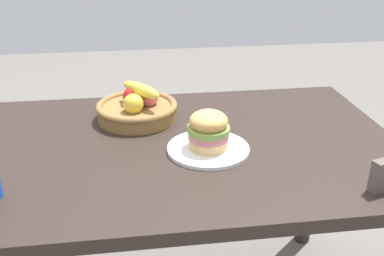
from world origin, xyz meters
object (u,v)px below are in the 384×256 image
(sandwich, at_px, (208,130))
(fruit_basket, at_px, (137,107))
(napkin_holder, at_px, (382,176))
(plate, at_px, (208,149))

(sandwich, bearing_deg, fruit_basket, 127.10)
(sandwich, xyz_separation_m, napkin_holder, (0.41, -0.28, -0.03))
(plate, xyz_separation_m, fruit_basket, (-0.21, 0.28, 0.04))
(sandwich, height_order, fruit_basket, fruit_basket)
(plate, xyz_separation_m, napkin_holder, (0.41, -0.28, 0.04))
(napkin_holder, bearing_deg, fruit_basket, 122.26)
(sandwich, bearing_deg, napkin_holder, -34.77)
(plate, relative_size, napkin_holder, 2.84)
(plate, relative_size, fruit_basket, 0.88)
(sandwich, distance_m, fruit_basket, 0.35)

